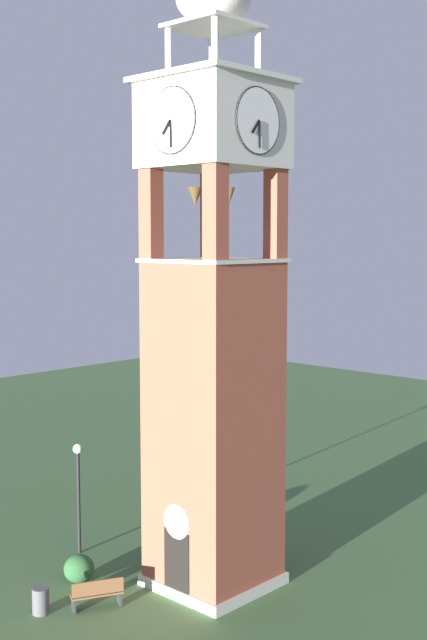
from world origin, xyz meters
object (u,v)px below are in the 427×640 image
clock_tower (213,340)px  lamp_post (78,478)px  park_bench (97,594)px  trash_bin (41,601)px

clock_tower → lamp_post: 7.73m
park_bench → trash_bin: (-1.00, -1.38, -0.08)m
clock_tower → lamp_post: (-5.39, -1.39, -5.37)m
clock_tower → trash_bin: bearing=-114.6°
park_bench → lamp_post: 5.22m
park_bench → clock_tower: bearing=70.2°
park_bench → lamp_post: (-4.02, 2.40, 2.30)m
clock_tower → park_bench: size_ratio=12.09×
lamp_post → trash_bin: (3.02, -3.77, -2.39)m
clock_tower → lamp_post: size_ratio=4.87×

